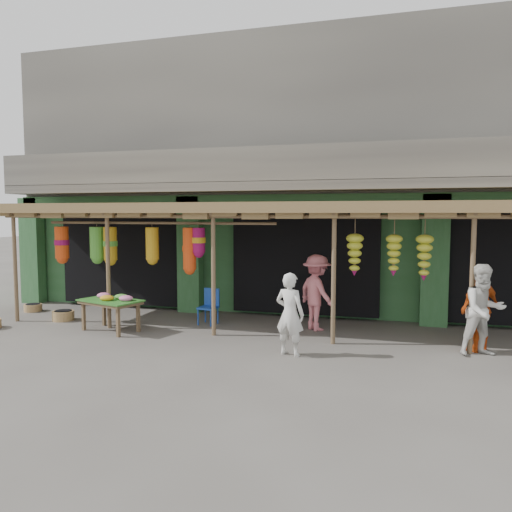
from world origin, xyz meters
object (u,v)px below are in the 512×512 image
(blue_chair, at_px, (210,304))
(person_front, at_px, (290,314))
(person_shopper, at_px, (317,292))
(person_right, at_px, (484,310))
(flower_table, at_px, (112,301))
(person_vendor, at_px, (480,308))

(blue_chair, relative_size, person_front, 0.55)
(blue_chair, relative_size, person_shopper, 0.49)
(person_right, bearing_deg, person_shopper, 136.26)
(flower_table, distance_m, person_front, 4.20)
(person_front, xyz_separation_m, person_right, (3.35, 0.92, 0.08))
(blue_chair, xyz_separation_m, person_front, (2.34, -2.02, 0.29))
(person_front, distance_m, person_vendor, 3.55)
(person_right, bearing_deg, flower_table, 157.61)
(person_right, xyz_separation_m, person_shopper, (-3.20, 1.17, 0.00))
(flower_table, xyz_separation_m, person_vendor, (7.46, 0.47, 0.16))
(person_shopper, bearing_deg, person_front, 130.38)
(flower_table, height_order, person_vendor, person_vendor)
(flower_table, distance_m, person_vendor, 7.48)
(blue_chair, xyz_separation_m, person_shopper, (2.49, 0.08, 0.38))
(person_right, distance_m, person_shopper, 3.41)
(flower_table, bearing_deg, person_right, 18.67)
(person_vendor, relative_size, person_shopper, 0.97)
(blue_chair, bearing_deg, person_vendor, 0.43)
(person_front, relative_size, person_vendor, 0.93)
(person_front, bearing_deg, blue_chair, -25.33)
(flower_table, distance_m, person_shopper, 4.48)
(flower_table, xyz_separation_m, person_right, (7.48, 0.16, 0.18))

